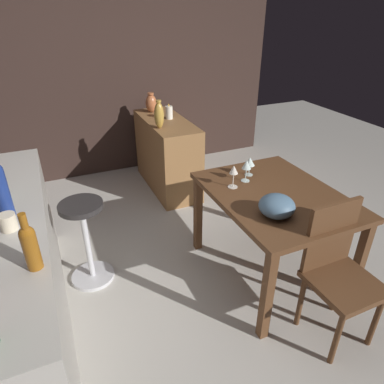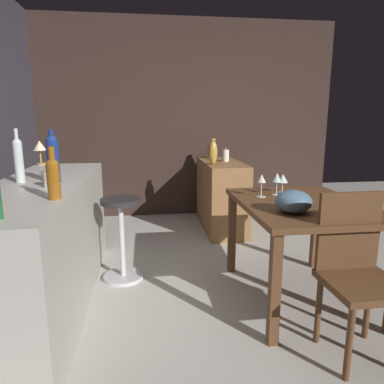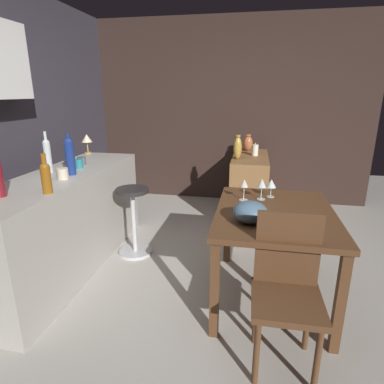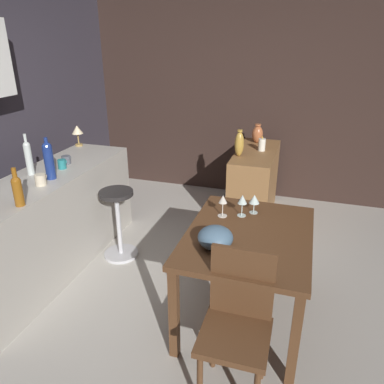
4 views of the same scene
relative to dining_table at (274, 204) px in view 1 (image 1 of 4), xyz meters
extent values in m
plane|color=#B7B2A8|center=(-0.03, 0.44, -0.64)|extent=(9.00, 9.00, 0.00)
cube|color=#33231E|center=(2.52, 0.74, 0.66)|extent=(0.10, 4.40, 2.60)
cube|color=#56351E|center=(0.00, 0.00, 0.08)|extent=(1.14, 0.87, 0.04)
cube|color=#56351E|center=(-0.52, 0.38, -0.29)|extent=(0.06, 0.06, 0.70)
cube|color=#56351E|center=(0.52, 0.38, -0.29)|extent=(0.06, 0.06, 0.70)
cube|color=#56351E|center=(-0.52, -0.38, -0.29)|extent=(0.06, 0.06, 0.70)
cube|color=#56351E|center=(0.52, -0.38, -0.29)|extent=(0.06, 0.06, 0.70)
cube|color=#B2ADA3|center=(0.14, 1.84, -0.19)|extent=(2.10, 0.60, 0.90)
cube|color=olive|center=(1.76, 0.21, -0.23)|extent=(1.10, 0.44, 0.82)
cube|color=#56351E|center=(-0.69, -0.05, -0.20)|extent=(0.40, 0.40, 0.04)
cube|color=#56351E|center=(-0.51, -0.05, 0.04)|extent=(0.03, 0.38, 0.48)
cylinder|color=#56351E|center=(-0.85, -0.21, -0.43)|extent=(0.04, 0.04, 0.42)
cylinder|color=#56351E|center=(-0.86, 0.11, -0.43)|extent=(0.04, 0.04, 0.42)
cylinder|color=#56351E|center=(-0.53, -0.21, -0.43)|extent=(0.04, 0.04, 0.42)
cylinder|color=#56351E|center=(-0.54, 0.11, -0.43)|extent=(0.04, 0.04, 0.42)
cylinder|color=#262323|center=(0.50, 1.32, 0.03)|extent=(0.32, 0.32, 0.04)
cylinder|color=silver|center=(0.50, 1.32, -0.31)|extent=(0.04, 0.04, 0.65)
cylinder|color=silver|center=(0.50, 1.32, -0.63)|extent=(0.34, 0.34, 0.03)
cylinder|color=silver|center=(0.26, 0.10, 0.10)|extent=(0.07, 0.07, 0.00)
cylinder|color=silver|center=(0.26, 0.10, 0.15)|extent=(0.01, 0.01, 0.10)
cone|color=silver|center=(0.26, 0.10, 0.24)|extent=(0.07, 0.07, 0.07)
cylinder|color=silver|center=(0.34, 0.02, 0.10)|extent=(0.07, 0.07, 0.00)
cylinder|color=silver|center=(0.34, 0.02, 0.14)|extent=(0.01, 0.01, 0.08)
cone|color=silver|center=(0.34, 0.02, 0.21)|extent=(0.08, 0.08, 0.07)
cylinder|color=silver|center=(0.21, 0.24, 0.10)|extent=(0.07, 0.07, 0.00)
cylinder|color=silver|center=(0.21, 0.24, 0.15)|extent=(0.01, 0.01, 0.11)
cone|color=silver|center=(0.21, 0.24, 0.24)|extent=(0.07, 0.07, 0.06)
ellipsoid|color=slate|center=(-0.25, 0.18, 0.17)|extent=(0.23, 0.23, 0.14)
cylinder|color=#8C5114|center=(-0.37, 1.61, 0.35)|extent=(0.07, 0.07, 0.19)
sphere|color=#8C5114|center=(-0.37, 1.61, 0.44)|extent=(0.07, 0.07, 0.07)
cylinder|color=#8C5114|center=(-0.37, 1.61, 0.50)|extent=(0.03, 0.03, 0.08)
cylinder|color=navy|center=(0.15, 1.73, 0.39)|extent=(0.08, 0.08, 0.28)
cylinder|color=beige|center=(0.00, 1.72, 0.30)|extent=(0.09, 0.09, 0.09)
torus|color=beige|center=(0.06, 1.72, 0.31)|extent=(0.05, 0.01, 0.05)
cylinder|color=white|center=(1.79, 0.16, 0.24)|extent=(0.08, 0.08, 0.14)
ellipsoid|color=yellow|center=(1.79, 0.16, 0.33)|extent=(0.01, 0.01, 0.03)
ellipsoid|color=#B78C38|center=(1.51, 0.37, 0.31)|extent=(0.10, 0.10, 0.27)
cylinder|color=#B78C38|center=(1.51, 0.37, 0.45)|extent=(0.05, 0.05, 0.02)
ellipsoid|color=#B26038|center=(2.12, 0.26, 0.28)|extent=(0.13, 0.13, 0.21)
cylinder|color=#B26038|center=(2.12, 0.26, 0.39)|extent=(0.07, 0.07, 0.02)
camera|label=1|loc=(-1.77, 1.44, 1.31)|focal=32.35mm
camera|label=2|loc=(-2.33, 1.11, 0.69)|focal=32.99mm
camera|label=3|loc=(-2.33, 0.19, 0.94)|focal=30.10mm
camera|label=4|loc=(-2.33, -0.31, 1.40)|focal=34.90mm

